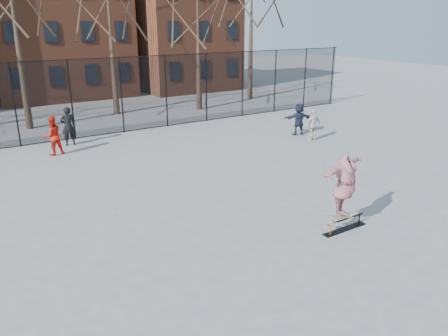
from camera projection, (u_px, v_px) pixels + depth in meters
ground at (245, 229)px, 12.70m from camera, size 100.00×100.00×0.00m
skate_rail at (345, 225)px, 12.65m from camera, size 1.61×0.25×0.35m
skateboard at (341, 218)px, 12.47m from camera, size 0.91×0.22×0.11m
skater at (344, 187)px, 12.17m from camera, size 2.26×1.22×1.78m
bystander_black at (68, 126)px, 20.97m from camera, size 0.73×0.53×1.88m
bystander_red at (52, 136)px, 19.46m from camera, size 0.97×0.81×1.77m
bystander_white at (313, 125)px, 21.83m from camera, size 0.95×0.41×1.60m
bystander_navy at (299, 119)px, 22.91m from camera, size 1.63×0.96×1.67m
fence at (99, 97)px, 22.38m from camera, size 34.03×0.07×4.00m
rowhouses at (48, 16)px, 31.82m from camera, size 29.00×7.00×13.00m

